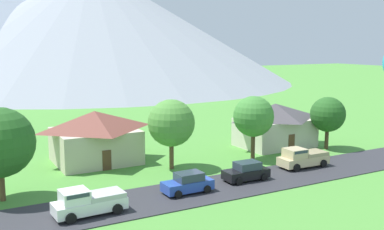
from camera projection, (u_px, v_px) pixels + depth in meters
road_strip at (147, 200)px, 35.86m from camera, size 160.00×6.46×0.08m
mountain_central_ridge at (93, 25)px, 143.69m from camera, size 124.75×124.75×36.23m
house_leftmost at (95, 136)px, 47.21m from camera, size 8.78×7.79×5.40m
house_left_center at (275, 124)px, 54.50m from camera, size 9.05×6.60×5.20m
tree_near_left at (254, 117)px, 47.68m from camera, size 4.31×4.31×6.87m
tree_right_of_center at (171, 123)px, 44.39m from camera, size 4.64×4.64×6.93m
tree_near_right at (328, 115)px, 52.87m from camera, size 4.08×4.08×6.16m
parked_car_black_mid_west at (246, 172)px, 40.95m from camera, size 4.23×2.13×1.68m
parked_car_blue_mid_east at (188, 183)px, 37.58m from camera, size 4.21×2.11×1.68m
pickup_truck_white_west_side at (88, 202)px, 32.64m from camera, size 5.29×2.51×1.99m
pickup_truck_sand_east_side at (302, 157)px, 45.23m from camera, size 5.26×2.44×1.99m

